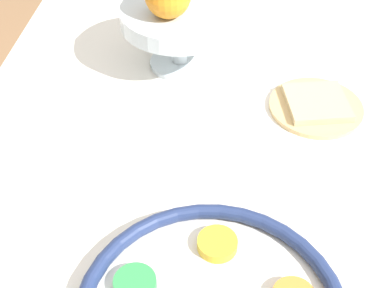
% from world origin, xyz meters
% --- Properties ---
extents(fruit_stand, '(0.21, 0.21, 0.12)m').
position_xyz_m(fruit_stand, '(0.28, 0.15, 0.85)').
color(fruit_stand, silver).
rests_on(fruit_stand, dining_table).
extents(bread_plate, '(0.16, 0.16, 0.02)m').
position_xyz_m(bread_plate, '(0.17, -0.10, 0.77)').
color(bread_plate, tan).
rests_on(bread_plate, dining_table).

